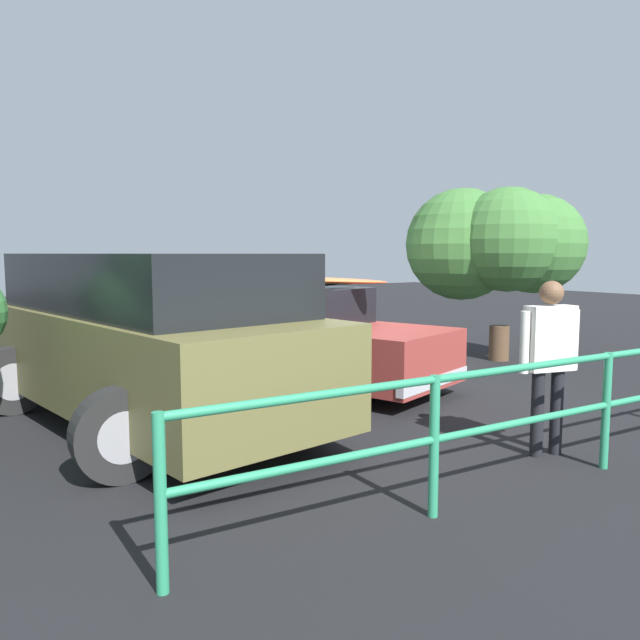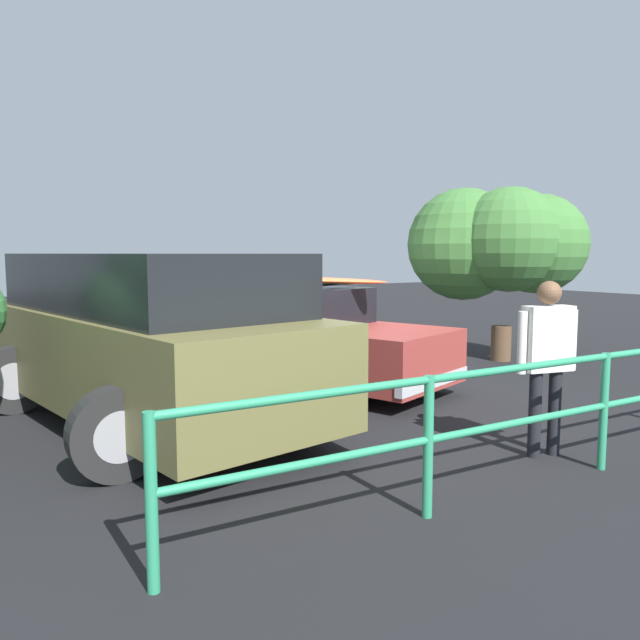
{
  "view_description": "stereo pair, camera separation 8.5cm",
  "coord_description": "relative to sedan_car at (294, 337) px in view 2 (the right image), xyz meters",
  "views": [
    {
      "loc": [
        5.41,
        7.32,
        1.83
      ],
      "look_at": [
        0.76,
        0.54,
        0.95
      ],
      "focal_mm": 35.0,
      "sensor_mm": 36.0,
      "label": 1
    },
    {
      "loc": [
        5.34,
        7.37,
        1.83
      ],
      "look_at": [
        0.76,
        0.54,
        0.95
      ],
      "focal_mm": 35.0,
      "sensor_mm": 36.0,
      "label": 2
    }
  ],
  "objects": [
    {
      "name": "person_bystander",
      "position": [
        -0.19,
        4.02,
        0.3
      ],
      "size": [
        0.6,
        0.29,
        1.59
      ],
      "color": "black",
      "rests_on": "ground"
    },
    {
      "name": "ground_plane",
      "position": [
        -0.77,
        0.1,
        -0.67
      ],
      "size": [
        44.0,
        44.0,
        0.02
      ],
      "primitive_type": "cube",
      "color": "black",
      "rests_on": "ground"
    },
    {
      "name": "sedan_car",
      "position": [
        0.0,
        0.0,
        0.0
      ],
      "size": [
        3.06,
        4.73,
        1.64
      ],
      "color": "#9E3833",
      "rests_on": "ground"
    },
    {
      "name": "bush_near_left",
      "position": [
        -3.71,
        0.43,
        1.36
      ],
      "size": [
        2.55,
        2.67,
        2.94
      ],
      "color": "brown",
      "rests_on": "ground"
    },
    {
      "name": "suv_car",
      "position": [
        2.44,
        0.94,
        0.29
      ],
      "size": [
        3.06,
        5.1,
        1.83
      ],
      "color": "brown",
      "rests_on": "ground"
    }
  ]
}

